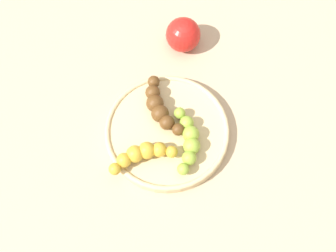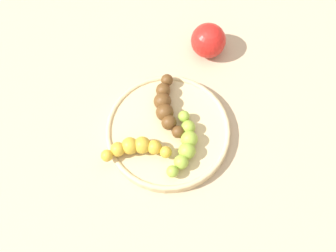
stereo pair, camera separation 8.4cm
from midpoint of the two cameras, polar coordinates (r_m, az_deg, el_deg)
The scene contains 6 objects.
ground_plane at distance 0.88m, azimuth 2.73°, elevation -1.32°, with size 2.40×2.40×0.00m, color tan.
fruit_bowl at distance 0.86m, azimuth 2.77°, elevation -1.01°, with size 0.24×0.24×0.02m.
banana_overripe at distance 0.86m, azimuth 2.53°, elevation 2.19°, with size 0.13×0.07×0.03m.
banana_spotted at distance 0.83m, azimuth -1.17°, elevation -3.11°, with size 0.06×0.13×0.03m.
banana_green at distance 0.83m, azimuth 5.09°, elevation -2.67°, with size 0.13×0.05×0.03m.
apple_red at distance 0.94m, azimuth 7.70°, elevation 10.40°, with size 0.07×0.07×0.07m, color red.
Camera 2 is at (-0.33, -0.08, 0.81)m, focal length 48.20 mm.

